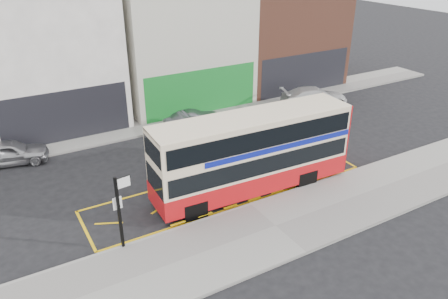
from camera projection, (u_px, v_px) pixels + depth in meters
ground at (246, 203)px, 20.26m from camera, size 120.00×120.00×0.00m
pavement at (275, 227)px, 18.44m from camera, size 40.00×4.00×0.15m
kerb at (250, 205)px, 19.94m from camera, size 40.00×0.15×0.15m
far_pavement at (156, 123)px, 28.79m from camera, size 50.00×3.00×0.15m
road_markings at (228, 187)px, 21.50m from camera, size 14.00×3.40×0.01m
terrace_left at (43, 41)px, 27.12m from camera, size 8.00×8.01×11.80m
terrace_green_shop at (176, 31)px, 31.29m from camera, size 9.00×8.01×11.30m
terrace_right at (277, 27)px, 35.57m from camera, size 9.00×8.01×10.30m
double_decker_bus at (253, 152)px, 20.45m from camera, size 9.82×2.66×3.89m
bus_stop_post at (120, 206)px, 16.41m from camera, size 0.78×0.16×3.10m
car_silver at (9, 153)px, 23.49m from camera, size 4.18×2.40×1.34m
car_grey at (195, 121)px, 27.65m from camera, size 3.89×1.37×1.28m
car_white at (314, 97)px, 31.58m from camera, size 5.26×3.42×1.42m
street_tree_right at (245, 47)px, 31.73m from camera, size 2.66×2.66×5.74m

